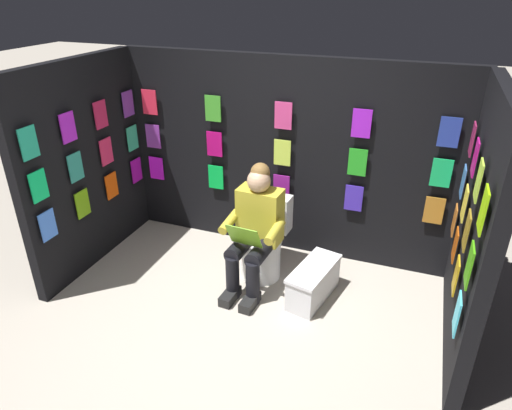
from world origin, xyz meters
The scene contains 7 objects.
ground_plane centered at (0.00, 0.00, 0.00)m, with size 30.00×30.00×0.00m, color #B2A899.
display_wall_back centered at (0.00, -1.72, 1.00)m, with size 3.45×0.14×2.01m.
display_wall_left centered at (-1.73, -0.84, 1.00)m, with size 0.14×1.67×2.01m.
display_wall_right centered at (1.73, -0.84, 1.00)m, with size 0.14×1.67×2.01m.
toilet centered at (0.01, -1.15, 0.33)m, with size 0.42×0.57×0.77m.
person_reading centered at (0.02, -0.93, 0.60)m, with size 0.54×0.70×1.19m.
comic_longbox_near centered at (-0.55, -0.92, 0.17)m, with size 0.39×0.68×0.33m.
Camera 1 is at (-1.25, 2.40, 2.63)m, focal length 31.92 mm.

